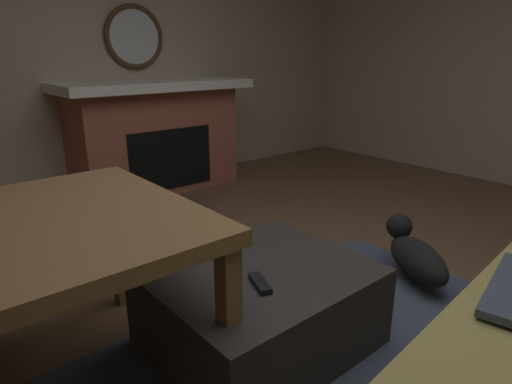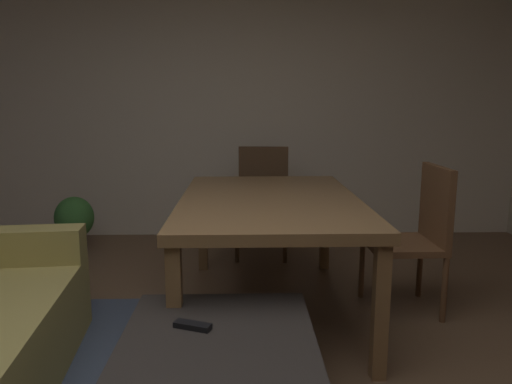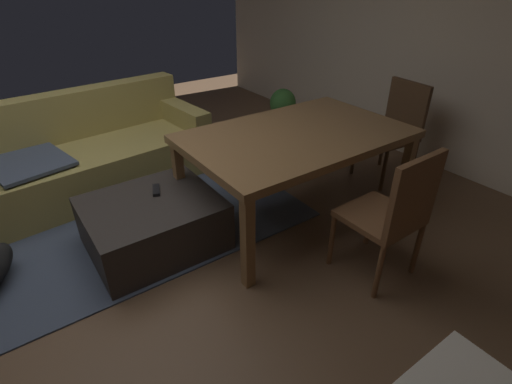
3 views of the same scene
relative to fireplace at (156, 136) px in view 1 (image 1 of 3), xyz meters
name	(u,v)px [view 1 (image 1 of 3)]	position (x,y,z in m)	size (l,w,h in m)	color
floor	(336,332)	(0.49, 2.68, -0.53)	(8.05, 8.05, 0.00)	brown
wall_back_fireplace_side	(81,51)	(0.49, -0.38, 0.78)	(7.11, 0.12, 2.62)	#B7A893
fireplace	(156,136)	(0.00, 0.00, 0.00)	(1.77, 0.76, 1.05)	#9E5642
round_wall_mirror	(134,37)	(0.00, -0.29, 0.90)	(0.59, 0.05, 0.59)	#4C331E
ottoman_coffee_table	(260,307)	(0.82, 2.50, -0.34)	(0.92, 0.79, 0.39)	#2D2826
tv_remote	(260,283)	(0.92, 2.61, -0.13)	(0.05, 0.16, 0.02)	black
small_dog	(414,254)	(-0.25, 2.64, -0.36)	(0.44, 0.56, 0.30)	black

